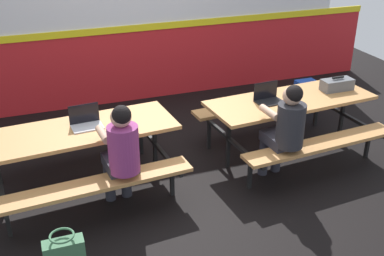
{
  "coord_description": "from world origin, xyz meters",
  "views": [
    {
      "loc": [
        -1.68,
        -4.54,
        2.94
      ],
      "look_at": [
        0.0,
        0.06,
        0.55
      ],
      "focal_mm": 44.75,
      "sensor_mm": 36.0,
      "label": 1
    }
  ],
  "objects_px": {
    "picnic_table_left": "(80,143)",
    "toolbox_grey": "(337,85)",
    "picnic_table_right": "(290,111)",
    "student_nearer": "(122,150)",
    "student_further": "(286,126)",
    "laptop_silver": "(86,122)",
    "backpack_dark": "(304,94)",
    "laptop_dark": "(268,98)"
  },
  "relations": [
    {
      "from": "picnic_table_left",
      "to": "toolbox_grey",
      "type": "xyz_separation_m",
      "value": [
        3.2,
        0.02,
        0.23
      ]
    },
    {
      "from": "picnic_table_left",
      "to": "toolbox_grey",
      "type": "distance_m",
      "value": 3.21
    },
    {
      "from": "picnic_table_right",
      "to": "toolbox_grey",
      "type": "height_order",
      "value": "toolbox_grey"
    },
    {
      "from": "student_nearer",
      "to": "picnic_table_left",
      "type": "bearing_deg",
      "value": 122.57
    },
    {
      "from": "student_further",
      "to": "student_nearer",
      "type": "bearing_deg",
      "value": 177.04
    },
    {
      "from": "student_further",
      "to": "laptop_silver",
      "type": "distance_m",
      "value": 2.13
    },
    {
      "from": "student_nearer",
      "to": "backpack_dark",
      "type": "xyz_separation_m",
      "value": [
        3.16,
        1.67,
        -0.49
      ]
    },
    {
      "from": "laptop_dark",
      "to": "laptop_silver",
      "type": "bearing_deg",
      "value": 178.28
    },
    {
      "from": "picnic_table_left",
      "to": "laptop_dark",
      "type": "distance_m",
      "value": 2.23
    },
    {
      "from": "student_nearer",
      "to": "toolbox_grey",
      "type": "xyz_separation_m",
      "value": [
        2.87,
        0.55,
        0.1
      ]
    },
    {
      "from": "student_nearer",
      "to": "laptop_dark",
      "type": "relative_size",
      "value": 3.59
    },
    {
      "from": "toolbox_grey",
      "to": "backpack_dark",
      "type": "height_order",
      "value": "toolbox_grey"
    },
    {
      "from": "picnic_table_left",
      "to": "picnic_table_right",
      "type": "relative_size",
      "value": 1.0
    },
    {
      "from": "picnic_table_right",
      "to": "laptop_dark",
      "type": "xyz_separation_m",
      "value": [
        -0.3,
        0.01,
        0.21
      ]
    },
    {
      "from": "student_nearer",
      "to": "backpack_dark",
      "type": "relative_size",
      "value": 2.74
    },
    {
      "from": "laptop_dark",
      "to": "toolbox_grey",
      "type": "distance_m",
      "value": 0.99
    },
    {
      "from": "laptop_silver",
      "to": "toolbox_grey",
      "type": "height_order",
      "value": "laptop_silver"
    },
    {
      "from": "student_further",
      "to": "laptop_dark",
      "type": "xyz_separation_m",
      "value": [
        0.11,
        0.6,
        0.08
      ]
    },
    {
      "from": "toolbox_grey",
      "to": "backpack_dark",
      "type": "xyz_separation_m",
      "value": [
        0.3,
        1.12,
        -0.6
      ]
    },
    {
      "from": "picnic_table_right",
      "to": "student_further",
      "type": "xyz_separation_m",
      "value": [
        -0.41,
        -0.59,
        0.13
      ]
    },
    {
      "from": "picnic_table_right",
      "to": "laptop_silver",
      "type": "xyz_separation_m",
      "value": [
        -2.43,
        0.08,
        0.21
      ]
    },
    {
      "from": "student_nearer",
      "to": "laptop_dark",
      "type": "xyz_separation_m",
      "value": [
        1.88,
        0.51,
        0.08
      ]
    },
    {
      "from": "laptop_dark",
      "to": "toolbox_grey",
      "type": "xyz_separation_m",
      "value": [
        0.99,
        0.04,
        0.02
      ]
    },
    {
      "from": "student_further",
      "to": "laptop_dark",
      "type": "distance_m",
      "value": 0.62
    },
    {
      "from": "picnic_table_right",
      "to": "backpack_dark",
      "type": "relative_size",
      "value": 4.76
    },
    {
      "from": "picnic_table_left",
      "to": "backpack_dark",
      "type": "relative_size",
      "value": 4.76
    },
    {
      "from": "picnic_table_left",
      "to": "picnic_table_right",
      "type": "height_order",
      "value": "same"
    },
    {
      "from": "backpack_dark",
      "to": "laptop_silver",
      "type": "bearing_deg",
      "value": -162.25
    },
    {
      "from": "picnic_table_right",
      "to": "laptop_dark",
      "type": "relative_size",
      "value": 6.22
    },
    {
      "from": "student_further",
      "to": "laptop_silver",
      "type": "relative_size",
      "value": 3.59
    },
    {
      "from": "picnic_table_right",
      "to": "backpack_dark",
      "type": "distance_m",
      "value": 1.57
    },
    {
      "from": "student_nearer",
      "to": "laptop_silver",
      "type": "height_order",
      "value": "student_nearer"
    },
    {
      "from": "picnic_table_left",
      "to": "toolbox_grey",
      "type": "relative_size",
      "value": 5.23
    },
    {
      "from": "picnic_table_left",
      "to": "student_nearer",
      "type": "xyz_separation_m",
      "value": [
        0.34,
        -0.53,
        0.13
      ]
    },
    {
      "from": "picnic_table_right",
      "to": "student_nearer",
      "type": "bearing_deg",
      "value": -167.13
    },
    {
      "from": "student_nearer",
      "to": "laptop_dark",
      "type": "bearing_deg",
      "value": 15.25
    },
    {
      "from": "picnic_table_left",
      "to": "laptop_silver",
      "type": "xyz_separation_m",
      "value": [
        0.09,
        0.04,
        0.21
      ]
    },
    {
      "from": "picnic_table_left",
      "to": "student_further",
      "type": "bearing_deg",
      "value": -16.44
    },
    {
      "from": "backpack_dark",
      "to": "toolbox_grey",
      "type": "bearing_deg",
      "value": -104.95
    },
    {
      "from": "student_further",
      "to": "backpack_dark",
      "type": "xyz_separation_m",
      "value": [
        1.39,
        1.76,
        -0.49
      ]
    },
    {
      "from": "student_nearer",
      "to": "student_further",
      "type": "distance_m",
      "value": 1.78
    },
    {
      "from": "picnic_table_right",
      "to": "laptop_silver",
      "type": "distance_m",
      "value": 2.44
    }
  ]
}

